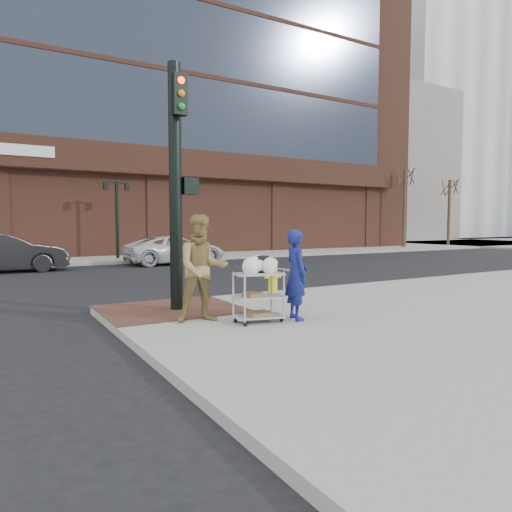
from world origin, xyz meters
TOP-DOWN VIEW (x-y plane):
  - ground at (0.00, 0.00)m, footprint 220.00×220.00m
  - sidewalk_far at (12.50, 32.00)m, footprint 65.00×36.00m
  - brick_curb_ramp at (-0.60, 0.90)m, footprint 2.80×2.40m
  - bank_building at (5.00, 31.00)m, footprint 42.00×26.00m
  - filler_block at (40.00, 38.00)m, footprint 14.00×20.00m
  - bare_tree_a at (24.00, 16.50)m, footprint 1.80×1.80m
  - bare_tree_b at (30.00, 17.00)m, footprint 1.80×1.80m
  - lamp_post at (2.00, 16.00)m, footprint 1.32×0.22m
  - traffic_signal_pole at (-0.48, 0.77)m, footprint 0.61×0.51m
  - woman_blue at (1.05, -1.28)m, footprint 0.53×0.68m
  - pedestrian_tan at (-0.52, -0.55)m, footprint 1.08×0.92m
  - sedan_dark at (-3.38, 12.50)m, footprint 4.86×1.82m
  - minivan_white at (3.98, 12.78)m, footprint 4.96×2.46m
  - utility_cart at (0.32, -1.13)m, footprint 0.96×0.68m
  - fire_hydrant at (2.10, 1.17)m, footprint 0.45×0.31m

SIDE VIEW (x-z plane):
  - ground at x=0.00m, z-range 0.00..0.00m
  - sidewalk_far at x=12.50m, z-range 0.00..0.15m
  - brick_curb_ramp at x=-0.60m, z-range 0.15..0.16m
  - fire_hydrant at x=2.10m, z-range 0.16..1.11m
  - minivan_white at x=3.98m, z-range 0.00..1.35m
  - utility_cart at x=0.32m, z-range 0.09..1.30m
  - sedan_dark at x=-3.38m, z-range 0.00..1.59m
  - woman_blue at x=1.05m, z-range 0.15..1.83m
  - pedestrian_tan at x=-0.52m, z-range 0.15..2.09m
  - lamp_post at x=2.00m, z-range 0.62..4.62m
  - traffic_signal_pole at x=-0.48m, z-range 0.33..5.33m
  - bare_tree_b at x=30.00m, z-range 2.44..9.14m
  - bare_tree_a at x=24.00m, z-range 2.67..9.87m
  - filler_block at x=40.00m, z-range 0.00..18.00m
  - bank_building at x=5.00m, z-range 0.15..28.15m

